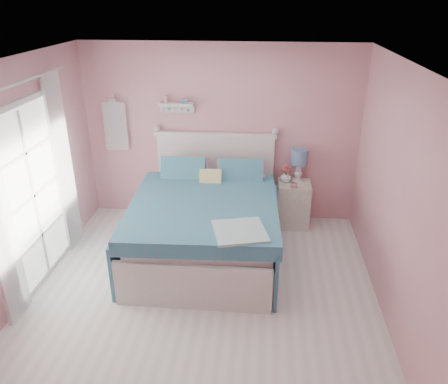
% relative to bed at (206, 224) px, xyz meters
% --- Properties ---
extents(floor, '(4.50, 4.50, 0.00)m').
position_rel_bed_xyz_m(floor, '(0.07, -1.09, -0.43)').
color(floor, silver).
rests_on(floor, ground).
extents(room_shell, '(4.50, 4.50, 4.50)m').
position_rel_bed_xyz_m(room_shell, '(0.07, -1.09, 1.15)').
color(room_shell, '#CA808B').
rests_on(room_shell, floor).
extents(bed, '(1.90, 2.35, 1.34)m').
position_rel_bed_xyz_m(bed, '(0.00, 0.00, 0.00)').
color(bed, silver).
rests_on(bed, floor).
extents(nightstand, '(0.47, 0.46, 0.68)m').
position_rel_bed_xyz_m(nightstand, '(1.18, 0.91, -0.09)').
color(nightstand, silver).
rests_on(nightstand, floor).
extents(table_lamp, '(0.25, 0.25, 0.49)m').
position_rel_bed_xyz_m(table_lamp, '(1.22, 0.99, 0.59)').
color(table_lamp, white).
rests_on(table_lamp, nightstand).
extents(vase, '(0.17, 0.17, 0.17)m').
position_rel_bed_xyz_m(vase, '(1.04, 0.94, 0.33)').
color(vase, silver).
rests_on(vase, nightstand).
extents(teacup, '(0.12, 0.12, 0.07)m').
position_rel_bed_xyz_m(teacup, '(1.16, 0.75, 0.28)').
color(teacup, pink).
rests_on(teacup, nightstand).
extents(roses, '(0.14, 0.11, 0.12)m').
position_rel_bed_xyz_m(roses, '(1.04, 0.94, 0.45)').
color(roses, '#D54855').
rests_on(roses, vase).
extents(wall_shelf, '(0.50, 0.15, 0.25)m').
position_rel_bed_xyz_m(wall_shelf, '(-0.55, 1.10, 1.30)').
color(wall_shelf, silver).
rests_on(wall_shelf, room_shell).
extents(hanging_dress, '(0.34, 0.03, 0.72)m').
position_rel_bed_xyz_m(hanging_dress, '(-1.48, 1.09, 0.97)').
color(hanging_dress, white).
rests_on(hanging_dress, room_shell).
extents(french_door, '(0.04, 1.32, 2.16)m').
position_rel_bed_xyz_m(french_door, '(-1.90, -0.69, 0.64)').
color(french_door, silver).
rests_on(french_door, floor).
extents(curtain_far, '(0.04, 0.40, 2.32)m').
position_rel_bed_xyz_m(curtain_far, '(-1.84, 0.05, 0.75)').
color(curtain_far, white).
rests_on(curtain_far, floor).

